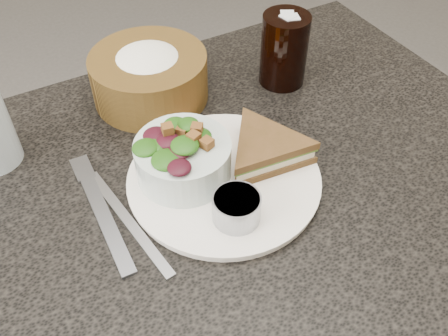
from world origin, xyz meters
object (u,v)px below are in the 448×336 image
Objects in this scene: sandwich at (265,149)px; dinner_plate at (224,180)px; cola_glass at (284,47)px; bread_basket at (149,70)px; dining_table at (217,308)px; salad_bowl at (183,154)px; dressing_ramekin at (237,208)px.

dinner_plate is at bearing -172.68° from sandwich.
dinner_plate is 1.99× the size of cola_glass.
bread_basket reaches higher than dinner_plate.
salad_bowl reaches higher than dining_table.
sandwich is at bearing -71.06° from bread_basket.
bread_basket is at bearing 114.58° from sandwich.
dining_table is at bearing -179.57° from sandwich.
salad_bowl is 0.11m from dressing_ramekin.
sandwich is 1.12× the size of cola_glass.
dinner_plate is 1.77× the size of sandwich.
salad_bowl reaches higher than sandwich.
sandwich is at bearing -15.29° from salad_bowl.
dinner_plate is 0.08m from dressing_ramekin.
cola_glass is (0.22, -0.07, 0.01)m from bread_basket.
bread_basket is at bearing 162.91° from cola_glass.
dressing_ramekin is (-0.09, -0.08, -0.00)m from sandwich.
salad_bowl is (-0.05, 0.03, 0.05)m from dinner_plate.
bread_basket reaches higher than dining_table.
sandwich is 2.40× the size of dressing_ramekin.
cola_glass is (0.26, 0.14, 0.02)m from salad_bowl.
dinner_plate is at bearing -40.27° from dining_table.
cola_glass is at bearing 45.99° from dressing_ramekin.
cola_glass is (0.21, 0.17, 0.06)m from dinner_plate.
sandwich is at bearing -130.40° from cola_glass.
dressing_ramekin is at bearing -106.67° from dinner_plate.
salad_bowl is at bearing 170.35° from sandwich.
dressing_ramekin is at bearing -76.91° from salad_bowl.
cola_glass is at bearing 35.57° from dining_table.
dining_table is 15.38× the size of dressing_ramekin.
dinner_plate is at bearing -35.98° from salad_bowl.
dining_table is 0.38m from dinner_plate.
bread_basket is (-0.08, 0.24, 0.02)m from sandwich.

